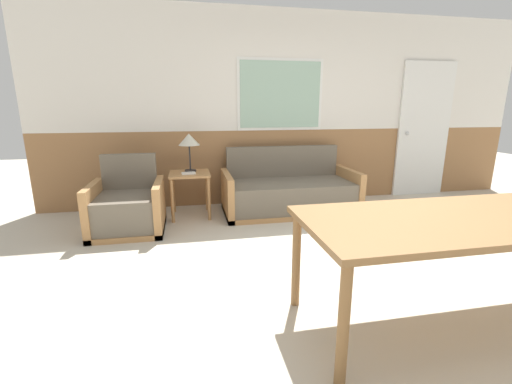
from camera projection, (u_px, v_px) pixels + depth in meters
The scene contains 9 objects.
ground_plane at pixel (386, 282), 2.81m from camera, with size 16.00×16.00×0.00m, color beige.
wall_back at pixel (294, 110), 4.97m from camera, with size 7.20×0.09×2.70m.
couch at pixel (289, 193), 4.66m from camera, with size 1.77×0.86×0.85m.
armchair at pixel (128, 209), 3.93m from camera, with size 0.79×0.80×0.85m.
side_table at pixel (190, 181), 4.40m from camera, with size 0.51×0.51×0.58m.
table_lamp at pixel (189, 141), 4.37m from camera, with size 0.27×0.27×0.49m.
book_stack at pixel (189, 173), 4.28m from camera, with size 0.18×0.13×0.02m.
dining_table at pixel (471, 225), 2.17m from camera, with size 2.18×0.88×0.74m.
entry_door at pixel (423, 130), 5.41m from camera, with size 0.88×0.09×2.07m.
Camera 1 is at (-1.55, -2.28, 1.41)m, focal length 24.00 mm.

